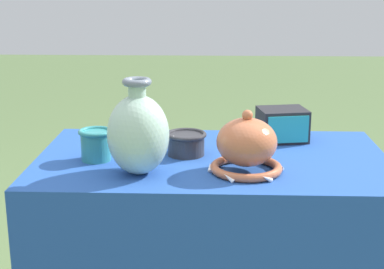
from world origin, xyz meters
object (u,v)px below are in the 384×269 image
object	(u,v)px
vase_dome_bell	(245,147)
mosaic_tile_box	(281,125)
vase_tall_bulbous	(137,133)
cup_wide_teal	(95,144)
cup_wide_charcoal	(185,143)

from	to	relation	value
vase_dome_bell	mosaic_tile_box	size ratio (longest dim) A/B	1.24
vase_tall_bulbous	cup_wide_teal	xyz separation A→B (m)	(-0.13, 0.11, -0.06)
vase_tall_bulbous	cup_wide_charcoal	distance (m)	0.21
vase_tall_bulbous	mosaic_tile_box	xyz separation A→B (m)	(0.40, 0.32, -0.06)
cup_wide_charcoal	cup_wide_teal	world-z (taller)	cup_wide_teal
mosaic_tile_box	cup_wide_teal	xyz separation A→B (m)	(-0.53, -0.22, -0.00)
cup_wide_charcoal	mosaic_tile_box	bearing A→B (deg)	28.91
vase_tall_bulbous	mosaic_tile_box	world-z (taller)	vase_tall_bulbous
vase_dome_bell	mosaic_tile_box	xyz separation A→B (m)	(0.12, 0.30, -0.02)
vase_tall_bulbous	cup_wide_teal	distance (m)	0.18
mosaic_tile_box	cup_wide_charcoal	size ratio (longest dim) A/B	1.38
vase_dome_bell	vase_tall_bulbous	bearing A→B (deg)	-175.16
mosaic_tile_box	cup_wide_charcoal	world-z (taller)	mosaic_tile_box
vase_dome_bell	mosaic_tile_box	distance (m)	0.32
mosaic_tile_box	cup_wide_teal	world-z (taller)	mosaic_tile_box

